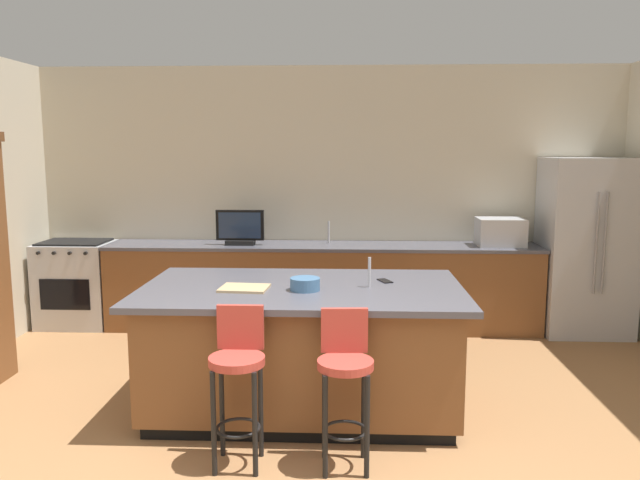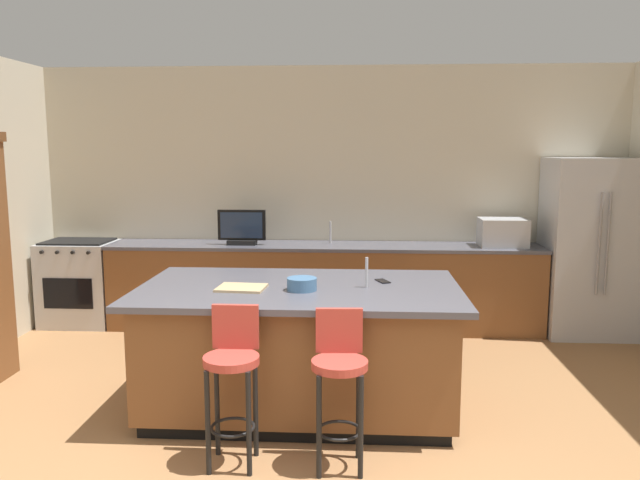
{
  "view_description": "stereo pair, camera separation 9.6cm",
  "coord_description": "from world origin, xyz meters",
  "px_view_note": "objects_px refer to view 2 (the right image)",
  "views": [
    {
      "loc": [
        0.21,
        -2.73,
        1.93
      ],
      "look_at": [
        -0.04,
        2.86,
        1.11
      ],
      "focal_mm": 34.94,
      "sensor_mm": 36.0,
      "label": 1
    },
    {
      "loc": [
        0.3,
        -2.72,
        1.93
      ],
      "look_at": [
        -0.04,
        2.86,
        1.11
      ],
      "focal_mm": 34.94,
      "sensor_mm": 36.0,
      "label": 2
    }
  ],
  "objects_px": {
    "refrigerator": "(589,247)",
    "range_oven": "(80,283)",
    "bar_stool_left": "(233,372)",
    "cutting_board": "(241,288)",
    "fruit_bowl": "(302,284)",
    "kitchen_island": "(299,347)",
    "bar_stool_right": "(339,375)",
    "microwave": "(503,232)",
    "tv_monitor": "(242,229)",
    "cell_phone": "(383,281)"
  },
  "relations": [
    {
      "from": "range_oven",
      "to": "tv_monitor",
      "type": "relative_size",
      "value": 1.84
    },
    {
      "from": "kitchen_island",
      "to": "microwave",
      "type": "bearing_deg",
      "value": 47.72
    },
    {
      "from": "bar_stool_left",
      "to": "fruit_bowl",
      "type": "relative_size",
      "value": 4.6
    },
    {
      "from": "microwave",
      "to": "bar_stool_right",
      "type": "xyz_separation_m",
      "value": [
        -1.62,
        -2.96,
        -0.49
      ]
    },
    {
      "from": "refrigerator",
      "to": "cutting_board",
      "type": "height_order",
      "value": "refrigerator"
    },
    {
      "from": "tv_monitor",
      "to": "cutting_board",
      "type": "bearing_deg",
      "value": -79.55
    },
    {
      "from": "tv_monitor",
      "to": "bar_stool_left",
      "type": "relative_size",
      "value": 0.52
    },
    {
      "from": "tv_monitor",
      "to": "fruit_bowl",
      "type": "relative_size",
      "value": 2.4
    },
    {
      "from": "microwave",
      "to": "tv_monitor",
      "type": "bearing_deg",
      "value": -178.92
    },
    {
      "from": "bar_stool_left",
      "to": "fruit_bowl",
      "type": "distance_m",
      "value": 0.89
    },
    {
      "from": "microwave",
      "to": "cutting_board",
      "type": "relative_size",
      "value": 1.43
    },
    {
      "from": "kitchen_island",
      "to": "bar_stool_right",
      "type": "distance_m",
      "value": 0.89
    },
    {
      "from": "kitchen_island",
      "to": "fruit_bowl",
      "type": "distance_m",
      "value": 0.52
    },
    {
      "from": "refrigerator",
      "to": "range_oven",
      "type": "bearing_deg",
      "value": 179.54
    },
    {
      "from": "range_oven",
      "to": "microwave",
      "type": "xyz_separation_m",
      "value": [
        4.57,
        0.0,
        0.6
      ]
    },
    {
      "from": "refrigerator",
      "to": "fruit_bowl",
      "type": "distance_m",
      "value": 3.56
    },
    {
      "from": "tv_monitor",
      "to": "cutting_board",
      "type": "relative_size",
      "value": 1.52
    },
    {
      "from": "kitchen_island",
      "to": "fruit_bowl",
      "type": "xyz_separation_m",
      "value": [
        0.03,
        -0.12,
        0.5
      ]
    },
    {
      "from": "bar_stool_left",
      "to": "cutting_board",
      "type": "bearing_deg",
      "value": 95.88
    },
    {
      "from": "range_oven",
      "to": "microwave",
      "type": "relative_size",
      "value": 1.95
    },
    {
      "from": "refrigerator",
      "to": "bar_stool_left",
      "type": "xyz_separation_m",
      "value": [
        -3.14,
        -2.92,
        -0.33
      ]
    },
    {
      "from": "refrigerator",
      "to": "kitchen_island",
      "type": "bearing_deg",
      "value": -143.43
    },
    {
      "from": "fruit_bowl",
      "to": "bar_stool_right",
      "type": "bearing_deg",
      "value": -67.62
    },
    {
      "from": "refrigerator",
      "to": "cell_phone",
      "type": "relative_size",
      "value": 12.25
    },
    {
      "from": "range_oven",
      "to": "tv_monitor",
      "type": "height_order",
      "value": "tv_monitor"
    },
    {
      "from": "cell_phone",
      "to": "bar_stool_right",
      "type": "bearing_deg",
      "value": -127.86
    },
    {
      "from": "kitchen_island",
      "to": "range_oven",
      "type": "relative_size",
      "value": 2.5
    },
    {
      "from": "bar_stool_left",
      "to": "refrigerator",
      "type": "bearing_deg",
      "value": 42.92
    },
    {
      "from": "fruit_bowl",
      "to": "range_oven",
      "type": "bearing_deg",
      "value": 139.75
    },
    {
      "from": "kitchen_island",
      "to": "bar_stool_right",
      "type": "height_order",
      "value": "bar_stool_right"
    },
    {
      "from": "refrigerator",
      "to": "bar_stool_right",
      "type": "xyz_separation_m",
      "value": [
        -2.49,
        -2.91,
        -0.34
      ]
    },
    {
      "from": "tv_monitor",
      "to": "cell_phone",
      "type": "bearing_deg",
      "value": -52.87
    },
    {
      "from": "bar_stool_left",
      "to": "cutting_board",
      "type": "relative_size",
      "value": 2.9
    },
    {
      "from": "kitchen_island",
      "to": "cutting_board",
      "type": "relative_size",
      "value": 6.97
    },
    {
      "from": "range_oven",
      "to": "cell_phone",
      "type": "distance_m",
      "value": 3.81
    },
    {
      "from": "range_oven",
      "to": "cell_phone",
      "type": "xyz_separation_m",
      "value": [
        3.25,
        -1.93,
        0.47
      ]
    },
    {
      "from": "kitchen_island",
      "to": "cell_phone",
      "type": "height_order",
      "value": "cell_phone"
    },
    {
      "from": "cutting_board",
      "to": "kitchen_island",
      "type": "bearing_deg",
      "value": 15.73
    },
    {
      "from": "kitchen_island",
      "to": "tv_monitor",
      "type": "distance_m",
      "value": 2.31
    },
    {
      "from": "refrigerator",
      "to": "microwave",
      "type": "distance_m",
      "value": 0.89
    },
    {
      "from": "range_oven",
      "to": "bar_stool_left",
      "type": "distance_m",
      "value": 3.75
    },
    {
      "from": "microwave",
      "to": "bar_stool_left",
      "type": "distance_m",
      "value": 3.76
    },
    {
      "from": "bar_stool_right",
      "to": "cell_phone",
      "type": "relative_size",
      "value": 6.4
    },
    {
      "from": "fruit_bowl",
      "to": "cell_phone",
      "type": "height_order",
      "value": "fruit_bowl"
    },
    {
      "from": "refrigerator",
      "to": "fruit_bowl",
      "type": "relative_size",
      "value": 8.67
    },
    {
      "from": "fruit_bowl",
      "to": "cutting_board",
      "type": "height_order",
      "value": "fruit_bowl"
    },
    {
      "from": "kitchen_island",
      "to": "tv_monitor",
      "type": "height_order",
      "value": "tv_monitor"
    },
    {
      "from": "bar_stool_right",
      "to": "microwave",
      "type": "bearing_deg",
      "value": 58.2
    },
    {
      "from": "bar_stool_right",
      "to": "cell_phone",
      "type": "height_order",
      "value": "bar_stool_right"
    },
    {
      "from": "microwave",
      "to": "tv_monitor",
      "type": "height_order",
      "value": "tv_monitor"
    }
  ]
}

